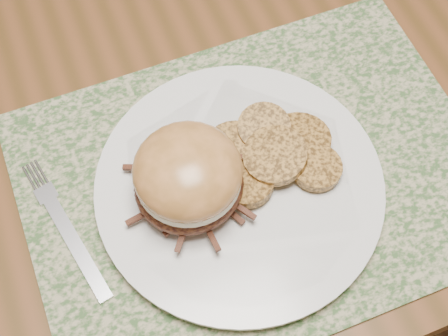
{
  "coord_description": "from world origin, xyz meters",
  "views": [
    {
      "loc": [
        0.08,
        -0.5,
        1.3
      ],
      "look_at": [
        0.18,
        -0.25,
        0.79
      ],
      "focal_mm": 50.0,
      "sensor_mm": 36.0,
      "label": 1
    }
  ],
  "objects_px": {
    "dinner_plate": "(239,187)",
    "pork_sandwich": "(188,177)",
    "dining_table": "(14,91)",
    "fork": "(65,227)"
  },
  "relations": [
    {
      "from": "dinner_plate",
      "to": "pork_sandwich",
      "type": "height_order",
      "value": "pork_sandwich"
    },
    {
      "from": "dinner_plate",
      "to": "pork_sandwich",
      "type": "relative_size",
      "value": 2.25
    },
    {
      "from": "dining_table",
      "to": "fork",
      "type": "height_order",
      "value": "fork"
    },
    {
      "from": "dining_table",
      "to": "pork_sandwich",
      "type": "bearing_deg",
      "value": -61.26
    },
    {
      "from": "dining_table",
      "to": "fork",
      "type": "distance_m",
      "value": 0.25
    },
    {
      "from": "dining_table",
      "to": "dinner_plate",
      "type": "bearing_deg",
      "value": -54.34
    },
    {
      "from": "dinner_plate",
      "to": "dining_table",
      "type": "bearing_deg",
      "value": 125.66
    },
    {
      "from": "pork_sandwich",
      "to": "dinner_plate",
      "type": "bearing_deg",
      "value": -16.48
    },
    {
      "from": "fork",
      "to": "dinner_plate",
      "type": "bearing_deg",
      "value": -19.57
    },
    {
      "from": "pork_sandwich",
      "to": "fork",
      "type": "relative_size",
      "value": 0.71
    }
  ]
}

